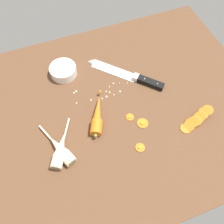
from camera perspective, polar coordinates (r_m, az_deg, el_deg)
ground_plane at (r=96.18cm, az=-0.42°, el=-0.11°), size 120.00×90.00×4.00cm
chefs_knife at (r=104.23cm, az=2.59°, el=8.97°), size 26.41×27.43×4.18cm
whole_carrot at (r=90.73cm, az=-3.40°, el=-1.01°), size 10.28×18.69×4.20cm
parsnip_front at (r=86.67cm, az=-11.97°, el=-8.77°), size 11.25×18.31×4.00cm
parsnip_mid_left at (r=86.72cm, az=-11.81°, el=-8.62°), size 9.65×19.04×4.00cm
carrot_slice_stack at (r=95.98cm, az=19.10°, el=-1.62°), size 14.32×7.00×4.38cm
carrot_slice_stray_near at (r=91.90cm, az=7.14°, el=-2.55°), size 4.13×4.13×0.70cm
carrot_slice_stray_mid at (r=87.59cm, az=6.56°, el=-8.17°), size 3.35×3.35×0.70cm
carrot_slice_stray_far at (r=92.69cm, az=4.20°, el=-1.16°), size 3.06×3.06×0.70cm
prep_bowl at (r=105.14cm, az=-11.28°, el=9.45°), size 11.00×11.00×4.00cm
mince_crumbs at (r=99.05cm, az=-1.95°, el=4.97°), size 23.03×7.77×0.88cm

